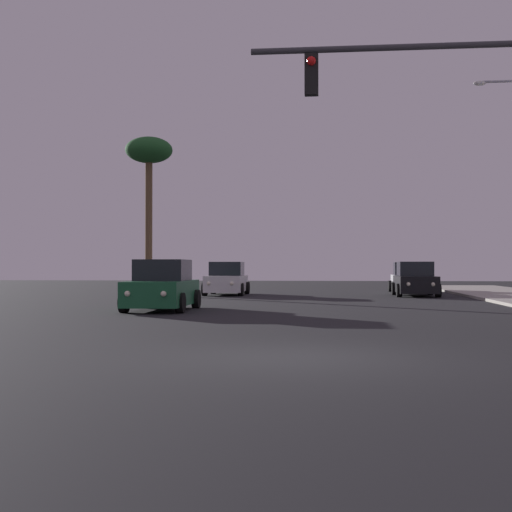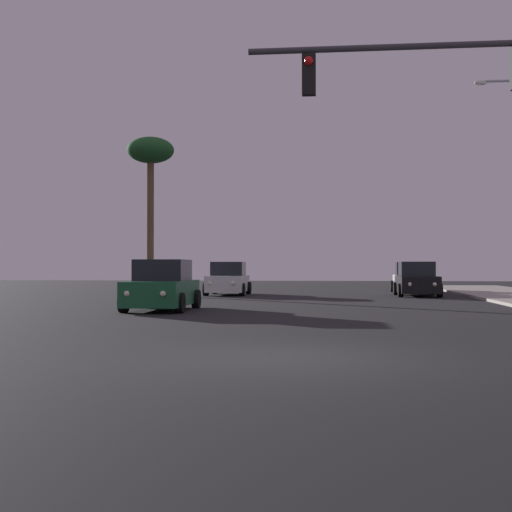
% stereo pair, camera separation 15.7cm
% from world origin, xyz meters
% --- Properties ---
extents(ground_plane, '(120.00, 120.00, 0.00)m').
position_xyz_m(ground_plane, '(0.00, 0.00, 0.00)').
color(ground_plane, black).
extents(car_black, '(2.04, 4.32, 1.68)m').
position_xyz_m(car_black, '(4.71, 24.01, 0.76)').
color(car_black, black).
rests_on(car_black, ground).
extents(car_white, '(2.04, 4.33, 1.68)m').
position_xyz_m(car_white, '(-4.68, 24.51, 0.76)').
color(car_white, silver).
rests_on(car_white, ground).
extents(car_green, '(2.04, 4.33, 1.68)m').
position_xyz_m(car_green, '(-4.96, 11.70, 0.76)').
color(car_green, '#195933').
rests_on(car_green, ground).
extents(car_silver, '(2.04, 4.34, 1.68)m').
position_xyz_m(car_silver, '(4.91, 28.66, 0.76)').
color(car_silver, '#B7B7BC').
rests_on(car_silver, ground).
extents(street_lamp, '(1.74, 0.24, 9.00)m').
position_xyz_m(street_lamp, '(7.91, 18.26, 5.12)').
color(street_lamp, '#99999E').
rests_on(street_lamp, sidewalk_right).
extents(palm_tree_mid, '(2.40, 2.40, 8.05)m').
position_xyz_m(palm_tree_mid, '(-8.61, 24.00, 6.97)').
color(palm_tree_mid, brown).
rests_on(palm_tree_mid, ground).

